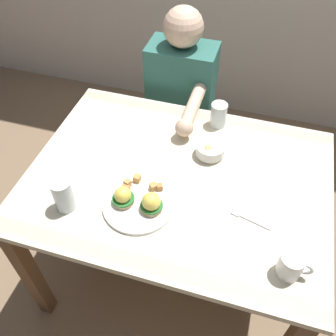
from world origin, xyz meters
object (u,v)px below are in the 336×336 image
(fork, at_px, (248,219))
(water_glass_near, at_px, (218,115))
(water_glass_far, at_px, (64,197))
(diner_person, at_px, (180,101))
(eggs_benedict_plate, at_px, (139,202))
(dining_table, at_px, (177,193))
(coffee_mug, at_px, (291,265))
(fruit_bowl, at_px, (210,150))

(fork, relative_size, water_glass_near, 1.38)
(water_glass_far, height_order, diner_person, diner_person)
(eggs_benedict_plate, relative_size, diner_person, 0.24)
(dining_table, distance_m, water_glass_near, 0.41)
(coffee_mug, distance_m, water_glass_near, 0.75)
(fruit_bowl, distance_m, diner_person, 0.52)
(fork, bearing_deg, water_glass_near, 113.66)
(eggs_benedict_plate, xyz_separation_m, fork, (0.40, 0.06, -0.02))
(fork, bearing_deg, dining_table, 157.77)
(eggs_benedict_plate, bearing_deg, fork, 8.18)
(coffee_mug, height_order, fork, coffee_mug)
(fruit_bowl, relative_size, fork, 0.78)
(fruit_bowl, bearing_deg, water_glass_near, 92.59)
(diner_person, bearing_deg, water_glass_near, -44.66)
(eggs_benedict_plate, height_order, water_glass_near, water_glass_near)
(eggs_benedict_plate, distance_m, diner_person, 0.79)
(diner_person, bearing_deg, fruit_bowl, -60.59)
(eggs_benedict_plate, relative_size, fork, 1.75)
(eggs_benedict_plate, xyz_separation_m, diner_person, (-0.05, 0.78, -0.11))
(coffee_mug, distance_m, fork, 0.24)
(fork, xyz_separation_m, water_glass_far, (-0.66, -0.14, 0.06))
(eggs_benedict_plate, relative_size, water_glass_near, 2.41)
(dining_table, height_order, coffee_mug, coffee_mug)
(dining_table, distance_m, fork, 0.34)
(eggs_benedict_plate, height_order, water_glass_far, water_glass_far)
(dining_table, distance_m, diner_person, 0.62)
(water_glass_far, bearing_deg, diner_person, 76.70)
(fruit_bowl, xyz_separation_m, water_glass_near, (-0.01, 0.21, 0.02))
(water_glass_near, distance_m, diner_person, 0.37)
(coffee_mug, xyz_separation_m, diner_person, (-0.61, 0.90, -0.14))
(eggs_benedict_plate, bearing_deg, dining_table, 60.86)
(water_glass_near, distance_m, water_glass_far, 0.77)
(eggs_benedict_plate, xyz_separation_m, water_glass_far, (-0.26, -0.08, 0.03))
(dining_table, relative_size, diner_person, 1.05)
(water_glass_far, relative_size, diner_person, 0.12)
(dining_table, distance_m, coffee_mug, 0.56)
(coffee_mug, bearing_deg, water_glass_near, 119.18)
(coffee_mug, xyz_separation_m, water_glass_near, (-0.37, 0.66, 0.00))
(coffee_mug, bearing_deg, water_glass_far, 177.56)
(coffee_mug, bearing_deg, dining_table, 147.02)
(dining_table, height_order, water_glass_near, water_glass_near)
(fruit_bowl, bearing_deg, coffee_mug, -51.66)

